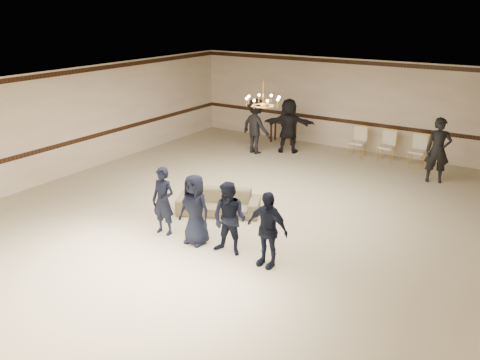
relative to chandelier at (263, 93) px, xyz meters
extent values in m
cube|color=#B7AD8D|center=(0.00, -1.00, -2.88)|extent=(12.00, 14.00, 0.01)
cube|color=#2E2019|center=(0.00, -1.00, 0.33)|extent=(12.00, 14.00, 0.01)
cube|color=beige|center=(0.00, 6.00, -1.27)|extent=(12.00, 0.01, 3.20)
cube|color=beige|center=(-6.00, -1.00, -1.27)|extent=(0.01, 14.00, 3.20)
cube|color=black|center=(0.00, 5.99, -1.88)|extent=(12.00, 0.02, 0.14)
cube|color=black|center=(0.00, 5.99, 0.21)|extent=(12.00, 0.02, 0.14)
imported|color=black|center=(-0.81, -3.00, -2.08)|extent=(0.60, 0.42, 1.58)
imported|color=black|center=(0.09, -3.00, -2.08)|extent=(0.79, 0.52, 1.58)
imported|color=black|center=(0.99, -3.00, -2.08)|extent=(0.81, 0.66, 1.58)
imported|color=black|center=(1.89, -3.00, -2.08)|extent=(0.95, 0.45, 1.58)
imported|color=#827A57|center=(-0.43, -1.38, -2.58)|extent=(2.20, 1.58, 0.60)
imported|color=black|center=(-2.42, 3.70, -1.91)|extent=(1.38, 1.01, 1.92)
imported|color=black|center=(-1.52, 4.40, -1.91)|extent=(1.87, 1.18, 1.92)
imported|color=black|center=(3.58, 4.00, -1.91)|extent=(0.81, 0.66, 1.92)
cube|color=black|center=(-2.26, 5.41, -2.47)|extent=(0.99, 0.47, 0.81)
camera|label=1|loc=(6.27, -10.75, 2.12)|focal=37.12mm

